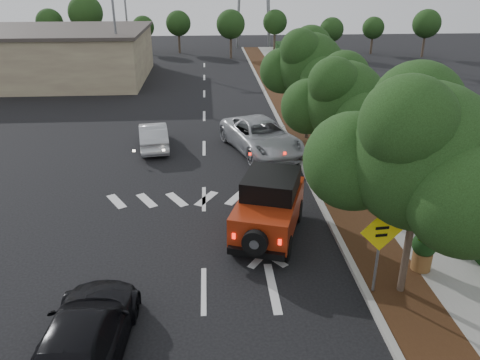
{
  "coord_description": "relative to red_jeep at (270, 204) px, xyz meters",
  "views": [
    {
      "loc": [
        0.28,
        -11.06,
        8.39
      ],
      "look_at": [
        1.26,
        3.0,
        2.12
      ],
      "focal_mm": 35.0,
      "sensor_mm": 36.0,
      "label": 1
    }
  ],
  "objects": [
    {
      "name": "black_suv_oncoming",
      "position": [
        -5.05,
        -5.58,
        -0.42
      ],
      "size": [
        2.22,
        4.88,
        1.38
      ],
      "primitive_type": "imported",
      "rotation": [
        0.0,
        0.0,
        3.08
      ],
      "color": "black",
      "rests_on": "ground"
    },
    {
      "name": "speed_hump_sign",
      "position": [
        2.5,
        -3.65,
        0.65
      ],
      "size": [
        1.19,
        0.14,
        2.54
      ],
      "rotation": [
        0.0,
        0.0,
        0.09
      ],
      "color": "slate",
      "rests_on": "ground"
    },
    {
      "name": "silver_sedan_oncoming",
      "position": [
        -4.91,
        9.13,
        -0.45
      ],
      "size": [
        1.95,
        4.17,
        1.32
      ],
      "primitive_type": "imported",
      "rotation": [
        0.0,
        0.0,
        3.28
      ],
      "color": "#B3B6BC",
      "rests_on": "ground"
    },
    {
      "name": "curb",
      "position": [
        2.3,
        8.86,
        -1.04
      ],
      "size": [
        0.2,
        70.0,
        0.15
      ],
      "primitive_type": "cube",
      "color": "#9E9B93",
      "rests_on": "ground"
    },
    {
      "name": "transmission_tower",
      "position": [
        3.7,
        44.86,
        -1.11
      ],
      "size": [
        7.0,
        4.0,
        28.0
      ],
      "primitive_type": null,
      "color": "slate",
      "rests_on": "ground"
    },
    {
      "name": "parked_suv",
      "position": [
        -13.05,
        22.24,
        -0.44
      ],
      "size": [
        4.22,
        2.85,
        1.33
      ],
      "primitive_type": "imported",
      "rotation": [
        0.0,
        0.0,
        1.93
      ],
      "color": "#B1B3B9",
      "rests_on": "ground"
    },
    {
      "name": "commercial_building",
      "position": [
        -18.3,
        26.86,
        0.89
      ],
      "size": [
        22.0,
        12.0,
        4.0
      ],
      "primitive_type": "cube",
      "color": "#88745E",
      "rests_on": "ground"
    },
    {
      "name": "street_tree_far",
      "position": [
        3.3,
        9.86,
        -1.11
      ],
      "size": [
        3.4,
        3.4,
        5.62
      ],
      "primitive_type": null,
      "color": "black",
      "rests_on": "ground"
    },
    {
      "name": "silver_suv_ahead",
      "position": [
        0.61,
        8.2,
        -0.3
      ],
      "size": [
        4.37,
        6.38,
        1.62
      ],
      "primitive_type": "imported",
      "rotation": [
        0.0,
        0.0,
        0.32
      ],
      "color": "#ADB0B5",
      "rests_on": "ground"
    },
    {
      "name": "light_pole_b",
      "position": [
        -9.8,
        34.86,
        -1.11
      ],
      "size": [
        2.0,
        0.22,
        9.0
      ],
      "primitive_type": null,
      "color": "slate",
      "rests_on": "ground"
    },
    {
      "name": "light_pole_a",
      "position": [
        -8.8,
        22.86,
        -1.11
      ],
      "size": [
        2.0,
        0.22,
        9.0
      ],
      "primitive_type": null,
      "color": "slate",
      "rests_on": "ground"
    },
    {
      "name": "street_tree_mid",
      "position": [
        3.3,
        3.36,
        -1.11
      ],
      "size": [
        3.2,
        3.2,
        5.32
      ],
      "primitive_type": null,
      "color": "black",
      "rests_on": "ground"
    },
    {
      "name": "hedge",
      "position": [
        6.6,
        8.86,
        -0.71
      ],
      "size": [
        0.8,
        70.0,
        0.8
      ],
      "primitive_type": "cube",
      "color": "black",
      "rests_on": "ground"
    },
    {
      "name": "red_jeep",
      "position": [
        0.0,
        0.0,
        0.0
      ],
      "size": [
        3.01,
        4.46,
        2.19
      ],
      "rotation": [
        0.0,
        0.0,
        -0.32
      ],
      "color": "black",
      "rests_on": "ground"
    },
    {
      "name": "sidewalk",
      "position": [
        5.2,
        8.86,
        -1.05
      ],
      "size": [
        2.0,
        70.0,
        0.12
      ],
      "primitive_type": "cube",
      "color": "gray",
      "rests_on": "ground"
    },
    {
      "name": "street_tree_near",
      "position": [
        3.3,
        -3.64,
        -1.11
      ],
      "size": [
        3.8,
        3.8,
        5.92
      ],
      "primitive_type": null,
      "color": "black",
      "rests_on": "ground"
    },
    {
      "name": "terracotta_planter",
      "position": [
        4.3,
        -2.68,
        -0.25
      ],
      "size": [
        0.73,
        0.73,
        1.28
      ],
      "rotation": [
        0.0,
        0.0,
        0.05
      ],
      "color": "brown",
      "rests_on": "ground"
    },
    {
      "name": "ground",
      "position": [
        -2.3,
        -3.14,
        -1.11
      ],
      "size": [
        120.0,
        120.0,
        0.0
      ],
      "primitive_type": "plane",
      "color": "black",
      "rests_on": "ground"
    },
    {
      "name": "planting_strip",
      "position": [
        3.3,
        8.86,
        -1.05
      ],
      "size": [
        1.8,
        70.0,
        0.12
      ],
      "primitive_type": "cube",
      "color": "black",
      "rests_on": "ground"
    }
  ]
}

